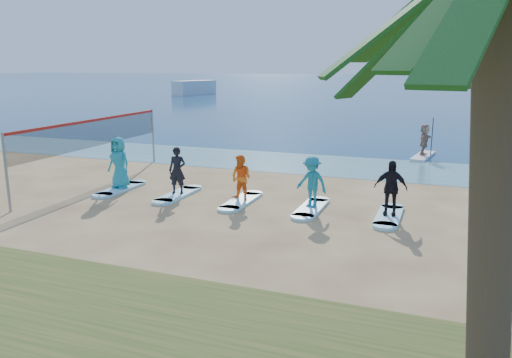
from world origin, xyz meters
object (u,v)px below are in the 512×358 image
(student_0, at_px, (119,163))
(surfboard_4, at_px, (389,216))
(paddleboard, at_px, (423,156))
(surfboard_1, at_px, (178,195))
(surfboard_2, at_px, (241,201))
(student_4, at_px, (391,188))
(volleyball_net, at_px, (94,134))
(student_1, at_px, (177,170))
(student_3, at_px, (312,182))
(boat_offshore_a, at_px, (195,95))
(paddleboarder, at_px, (424,140))
(surfboard_3, at_px, (311,208))
(surfboard_0, at_px, (121,189))
(student_2, at_px, (241,178))

(student_0, bearing_deg, surfboard_4, 7.35)
(paddleboard, xyz_separation_m, surfboard_1, (-7.67, -11.20, -0.01))
(surfboard_2, relative_size, student_4, 1.33)
(volleyball_net, distance_m, student_1, 4.34)
(student_3, bearing_deg, student_4, 17.40)
(surfboard_1, xyz_separation_m, surfboard_4, (7.23, 0.00, 0.00))
(volleyball_net, bearing_deg, student_3, -5.53)
(boat_offshore_a, bearing_deg, student_0, -51.35)
(student_3, bearing_deg, boat_offshore_a, 138.27)
(paddleboard, height_order, student_4, student_4)
(volleyball_net, height_order, student_3, volleyball_net)
(student_4, bearing_deg, surfboard_4, 0.00)
(paddleboarder, bearing_deg, student_4, -175.56)
(boat_offshore_a, bearing_deg, surfboard_3, -45.92)
(surfboard_3, distance_m, student_4, 2.56)
(surfboard_1, bearing_deg, surfboard_3, 0.00)
(paddleboard, bearing_deg, student_0, -123.69)
(surfboard_1, height_order, surfboard_3, same)
(volleyball_net, relative_size, surfboard_2, 4.13)
(surfboard_1, height_order, surfboard_4, same)
(paddleboard, height_order, surfboard_1, paddleboard)
(paddleboarder, bearing_deg, surfboard_2, 161.52)
(paddleboard, xyz_separation_m, student_0, (-10.08, -11.20, 0.97))
(surfboard_1, xyz_separation_m, student_3, (4.82, 0.00, 0.86))
(surfboard_4, bearing_deg, surfboard_3, 180.00)
(surfboard_2, distance_m, surfboard_3, 2.41)
(surfboard_2, bearing_deg, student_1, 180.00)
(boat_offshore_a, xyz_separation_m, student_3, (35.41, -59.23, 0.90))
(surfboard_0, distance_m, student_3, 7.28)
(volleyball_net, xyz_separation_m, surfboard_2, (6.55, -0.87, -1.86))
(volleyball_net, distance_m, paddleboarder, 15.72)
(student_1, distance_m, surfboard_2, 2.56)
(surfboard_1, relative_size, student_2, 1.46)
(boat_offshore_a, xyz_separation_m, surfboard_1, (30.59, -59.23, 0.04))
(paddleboarder, height_order, surfboard_4, paddleboarder)
(surfboard_2, relative_size, surfboard_3, 1.00)
(surfboard_1, bearing_deg, paddleboard, 55.61)
(volleyball_net, xyz_separation_m, student_2, (6.55, -0.87, -1.06))
(surfboard_1, bearing_deg, surfboard_2, 0.00)
(student_1, distance_m, student_4, 7.23)
(surfboard_0, distance_m, surfboard_3, 7.23)
(surfboard_4, bearing_deg, paddleboard, 87.78)
(surfboard_3, distance_m, surfboard_4, 2.41)
(paddleboard, distance_m, student_4, 11.24)
(paddleboard, distance_m, surfboard_1, 13.57)
(paddleboard, distance_m, surfboard_4, 11.21)
(surfboard_1, distance_m, student_3, 4.90)
(paddleboarder, relative_size, student_3, 0.95)
(surfboard_0, distance_m, student_2, 4.89)
(paddleboard, bearing_deg, surfboard_4, -83.93)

